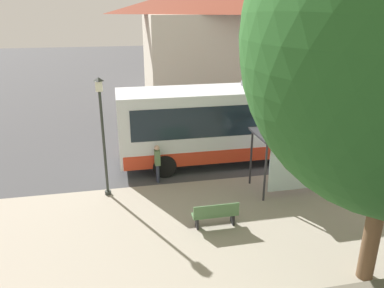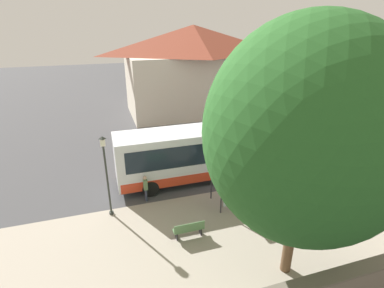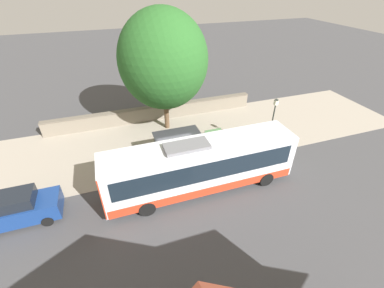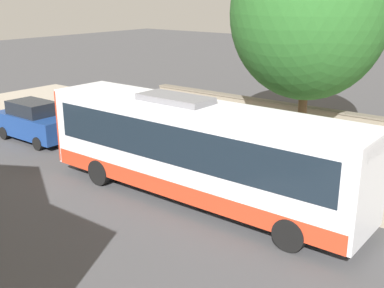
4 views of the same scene
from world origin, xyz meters
The scene contains 11 objects.
ground_plane centered at (0.00, 0.00, 0.00)m, with size 120.00×120.00×0.00m, color #424244.
sidewalk_plaza centered at (-4.50, 0.00, 0.01)m, with size 9.00×44.00×0.02m.
stone_wall centered at (-8.55, 0.00, 0.71)m, with size 0.60×20.00×1.41m.
background_building centered at (16.84, -2.65, 4.74)m, with size 8.29×14.49×9.23m.
bus centered at (1.92, 0.87, 1.90)m, with size 2.62×12.24×3.68m.
bus_shelter centered at (-1.53, 0.30, 2.03)m, with size 1.79×3.37×2.42m.
pedestrian centered at (0.35, 5.50, 0.94)m, with size 0.34×0.22×1.61m.
bench centered at (-3.45, 4.06, 0.47)m, with size 0.40×1.52×0.88m.
street_lamp_near centered at (-0.42, 7.54, 2.69)m, with size 0.28×0.28×4.56m.
shade_tree centered at (-6.64, 0.77, 6.20)m, with size 7.24×7.24×10.19m.
parked_car_behind_bus centered at (1.17, -9.89, 0.96)m, with size 1.91×4.41×1.99m.
Camera 2 is at (-14.64, 7.43, 9.86)m, focal length 28.00 mm.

